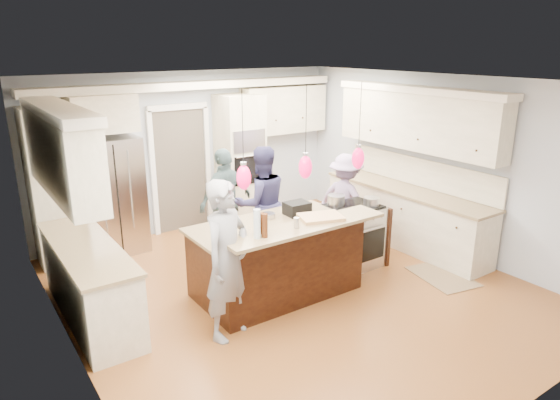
{
  "coord_description": "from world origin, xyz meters",
  "views": [
    {
      "loc": [
        -3.57,
        -4.81,
        3.12
      ],
      "look_at": [
        0.0,
        0.35,
        1.15
      ],
      "focal_mm": 32.0,
      "sensor_mm": 36.0,
      "label": 1
    }
  ],
  "objects_px": {
    "kitchen_island": "(277,258)",
    "island_range": "(353,235)",
    "refrigerator": "(111,196)",
    "person_bar_end": "(227,261)",
    "person_far_left": "(261,203)"
  },
  "relations": [
    {
      "from": "kitchen_island",
      "to": "island_range",
      "type": "relative_size",
      "value": 2.28
    },
    {
      "from": "refrigerator",
      "to": "kitchen_island",
      "type": "distance_m",
      "value": 2.91
    },
    {
      "from": "person_bar_end",
      "to": "person_far_left",
      "type": "relative_size",
      "value": 1.04
    },
    {
      "from": "refrigerator",
      "to": "kitchen_island",
      "type": "xyz_separation_m",
      "value": [
        1.3,
        -2.57,
        -0.41
      ]
    },
    {
      "from": "refrigerator",
      "to": "kitchen_island",
      "type": "relative_size",
      "value": 0.86
    },
    {
      "from": "kitchen_island",
      "to": "island_range",
      "type": "distance_m",
      "value": 1.41
    },
    {
      "from": "kitchen_island",
      "to": "person_far_left",
      "type": "height_order",
      "value": "person_far_left"
    },
    {
      "from": "person_far_left",
      "to": "island_range",
      "type": "bearing_deg",
      "value": 145.73
    },
    {
      "from": "kitchen_island",
      "to": "refrigerator",
      "type": "bearing_deg",
      "value": 116.91
    },
    {
      "from": "kitchen_island",
      "to": "person_bar_end",
      "type": "distance_m",
      "value": 1.2
    },
    {
      "from": "person_far_left",
      "to": "kitchen_island",
      "type": "bearing_deg",
      "value": 78.46
    },
    {
      "from": "person_bar_end",
      "to": "person_far_left",
      "type": "bearing_deg",
      "value": 22.46
    },
    {
      "from": "refrigerator",
      "to": "person_far_left",
      "type": "xyz_separation_m",
      "value": [
        1.75,
        -1.51,
        -0.04
      ]
    },
    {
      "from": "refrigerator",
      "to": "person_bar_end",
      "type": "bearing_deg",
      "value": -84.31
    },
    {
      "from": "person_far_left",
      "to": "refrigerator",
      "type": "bearing_deg",
      "value": -29.14
    }
  ]
}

